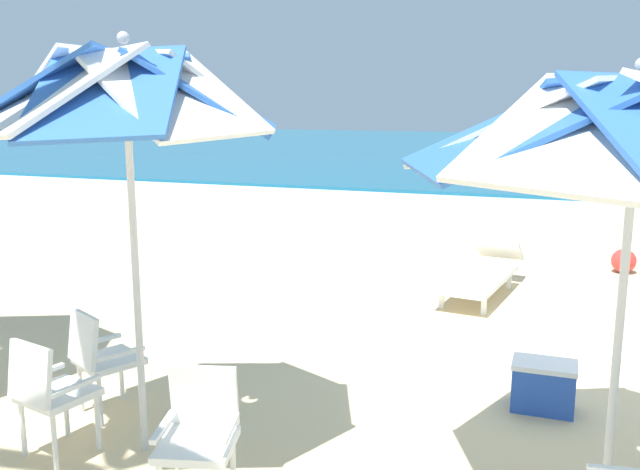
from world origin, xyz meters
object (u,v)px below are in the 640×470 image
beach_umbrella_1 (126,98)px  plastic_chair_3 (49,390)px  cooler_box (543,386)px  beach_umbrella_0 (637,129)px  sun_lounger_1 (482,273)px  beach_ball (624,261)px  plastic_chair_2 (101,356)px  plastic_chair_4 (199,431)px

beach_umbrella_1 → plastic_chair_3: beach_umbrella_1 is taller
beach_umbrella_1 → cooler_box: (2.65, 1.64, -2.27)m
beach_umbrella_0 → plastic_chair_3: size_ratio=3.09×
sun_lounger_1 → beach_ball: size_ratio=6.37×
beach_umbrella_1 → plastic_chair_3: (-0.54, -0.30, -1.97)m
plastic_chair_2 → plastic_chair_4: (1.35, -0.83, 0.00)m
beach_umbrella_0 → beach_ball: (0.54, 6.48, -2.13)m
beach_umbrella_0 → beach_ball: bearing=85.2°
cooler_box → beach_ball: 5.19m
beach_umbrella_0 → cooler_box: 2.54m
beach_umbrella_0 → beach_ball: 6.84m
plastic_chair_3 → beach_ball: (4.13, 7.04, -0.32)m
plastic_chair_2 → plastic_chair_3: same height
cooler_box → sun_lounger_1: bearing=104.8°
beach_umbrella_0 → beach_umbrella_1: (-3.05, -0.27, 0.17)m
plastic_chair_3 → plastic_chair_4: same height
beach_umbrella_0 → sun_lounger_1: beach_umbrella_0 is taller
plastic_chair_4 → cooler_box: size_ratio=1.73×
plastic_chair_2 → plastic_chair_3: bearing=-83.2°
sun_lounger_1 → beach_umbrella_0: bearing=-74.8°
beach_umbrella_0 → plastic_chair_3: (-3.59, -0.57, -1.80)m
plastic_chair_4 → beach_ball: plastic_chair_4 is taller
beach_umbrella_1 → beach_ball: size_ratio=8.30×
beach_umbrella_0 → sun_lounger_1: 5.22m
beach_umbrella_0 → plastic_chair_3: 4.06m
plastic_chair_2 → sun_lounger_1: size_ratio=0.39×
plastic_chair_2 → cooler_box: 3.52m
plastic_chair_4 → cooler_box: (1.92, 2.11, -0.30)m
beach_umbrella_1 → plastic_chair_3: bearing=-150.8°
plastic_chair_2 → beach_ball: bearing=56.6°
beach_ball → sun_lounger_1: bearing=-134.6°
plastic_chair_4 → plastic_chair_2: bearing=148.2°
beach_ball → beach_umbrella_1: bearing=-118.1°
plastic_chair_3 → beach_umbrella_1: bearing=29.2°
plastic_chair_2 → plastic_chair_3: size_ratio=1.00×
cooler_box → beach_ball: cooler_box is taller
plastic_chair_3 → plastic_chair_4: (1.27, -0.17, 0.00)m
cooler_box → beach_umbrella_1: bearing=-148.2°
cooler_box → beach_ball: bearing=79.5°
beach_umbrella_1 → sun_lounger_1: beach_umbrella_1 is taller
plastic_chair_2 → sun_lounger_1: plastic_chair_2 is taller
cooler_box → plastic_chair_2: bearing=-158.6°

